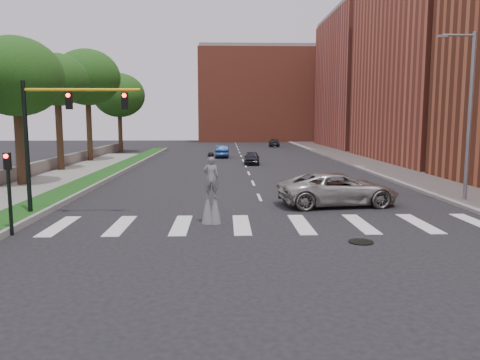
# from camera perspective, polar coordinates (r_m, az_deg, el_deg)

# --- Properties ---
(ground_plane) EXTENTS (160.00, 160.00, 0.00)m
(ground_plane) POSITION_cam_1_polar(r_m,az_deg,el_deg) (19.21, 4.15, -6.12)
(ground_plane) COLOR black
(ground_plane) RESTS_ON ground
(grass_median) EXTENTS (2.00, 60.00, 0.25)m
(grass_median) POSITION_cam_1_polar(r_m,az_deg,el_deg) (39.96, -15.63, 0.91)
(grass_median) COLOR #134012
(grass_median) RESTS_ON ground
(median_curb) EXTENTS (0.20, 60.00, 0.28)m
(median_curb) POSITION_cam_1_polar(r_m,az_deg,el_deg) (39.72, -14.16, 0.94)
(median_curb) COLOR gray
(median_curb) RESTS_ON ground
(sidewalk_left) EXTENTS (4.00, 60.00, 0.18)m
(sidewalk_left) POSITION_cam_1_polar(r_m,az_deg,el_deg) (31.49, -25.26, -1.30)
(sidewalk_left) COLOR gray
(sidewalk_left) RESTS_ON ground
(sidewalk_right) EXTENTS (5.00, 90.00, 0.18)m
(sidewalk_right) POSITION_cam_1_polar(r_m,az_deg,el_deg) (46.12, 16.45, 1.68)
(sidewalk_right) COLOR gray
(sidewalk_right) RESTS_ON ground
(stone_wall) EXTENTS (0.50, 56.00, 1.10)m
(stone_wall) POSITION_cam_1_polar(r_m,az_deg,el_deg) (43.43, -22.09, 1.71)
(stone_wall) COLOR #615C53
(stone_wall) RESTS_ON ground
(manhole) EXTENTS (0.90, 0.90, 0.04)m
(manhole) POSITION_cam_1_polar(r_m,az_deg,el_deg) (17.87, 14.52, -7.31)
(manhole) COLOR black
(manhole) RESTS_ON ground
(building_mid) EXTENTS (16.00, 22.00, 24.00)m
(building_mid) POSITION_cam_1_polar(r_m,az_deg,el_deg) (54.68, 25.04, 14.68)
(building_mid) COLOR #AB4C35
(building_mid) RESTS_ON ground
(building_far) EXTENTS (16.00, 22.00, 20.00)m
(building_far) POSITION_cam_1_polar(r_m,az_deg,el_deg) (76.62, 16.71, 11.29)
(building_far) COLOR #AF4F40
(building_far) RESTS_ON ground
(building_backdrop) EXTENTS (26.00, 14.00, 18.00)m
(building_backdrop) POSITION_cam_1_polar(r_m,az_deg,el_deg) (97.00, 2.90, 10.14)
(building_backdrop) COLOR #AB4C35
(building_backdrop) RESTS_ON ground
(streetlight) EXTENTS (2.05, 0.20, 9.00)m
(streetlight) POSITION_cam_1_polar(r_m,az_deg,el_deg) (27.74, 26.06, 7.53)
(streetlight) COLOR slate
(streetlight) RESTS_ON ground
(traffic_signal) EXTENTS (5.30, 0.23, 6.20)m
(traffic_signal) POSITION_cam_1_polar(r_m,az_deg,el_deg) (22.93, -21.87, 6.05)
(traffic_signal) COLOR black
(traffic_signal) RESTS_ON ground
(secondary_signal) EXTENTS (0.25, 0.21, 3.23)m
(secondary_signal) POSITION_cam_1_polar(r_m,az_deg,el_deg) (20.05, -26.35, -0.65)
(secondary_signal) COLOR black
(secondary_signal) RESTS_ON ground
(stilt_performer) EXTENTS (0.84, 0.54, 3.12)m
(stilt_performer) POSITION_cam_1_polar(r_m,az_deg,el_deg) (20.15, -3.53, -1.81)
(stilt_performer) COLOR #352215
(stilt_performer) RESTS_ON ground
(suv_crossing) EXTENTS (6.51, 3.63, 1.72)m
(suv_crossing) POSITION_cam_1_polar(r_m,az_deg,el_deg) (24.95, 11.85, -1.08)
(suv_crossing) COLOR #A3A19A
(suv_crossing) RESTS_ON ground
(car_near) EXTENTS (1.74, 3.83, 1.28)m
(car_near) POSITION_cam_1_polar(r_m,az_deg,el_deg) (46.53, 1.45, 2.72)
(car_near) COLOR black
(car_near) RESTS_ON ground
(car_mid) EXTENTS (1.62, 4.33, 1.41)m
(car_mid) POSITION_cam_1_polar(r_m,az_deg,el_deg) (54.96, -2.17, 3.52)
(car_mid) COLOR navy
(car_mid) RESTS_ON ground
(car_far) EXTENTS (1.98, 4.27, 1.21)m
(car_far) POSITION_cam_1_polar(r_m,az_deg,el_deg) (76.06, 4.17, 4.53)
(car_far) COLOR black
(car_far) RESTS_ON ground
(tree_2) EXTENTS (6.03, 6.03, 9.78)m
(tree_2) POSITION_cam_1_polar(r_m,az_deg,el_deg) (34.10, -25.69, 11.24)
(tree_2) COLOR #352215
(tree_2) RESTS_ON ground
(tree_3) EXTENTS (5.14, 5.14, 9.93)m
(tree_3) POSITION_cam_1_polar(r_m,az_deg,el_deg) (42.79, -21.43, 11.21)
(tree_3) COLOR #352215
(tree_3) RESTS_ON ground
(tree_4) EXTENTS (6.72, 6.72, 11.58)m
(tree_4) POSITION_cam_1_polar(r_m,az_deg,el_deg) (51.49, -18.14, 11.77)
(tree_4) COLOR #352215
(tree_4) RESTS_ON ground
(tree_5) EXTENTS (6.82, 6.82, 10.49)m
(tree_5) POSITION_cam_1_polar(r_m,az_deg,el_deg) (65.05, -14.52, 9.94)
(tree_5) COLOR #352215
(tree_5) RESTS_ON ground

